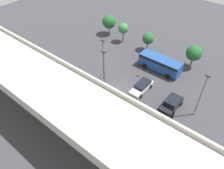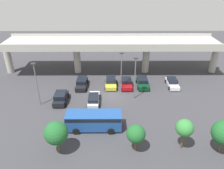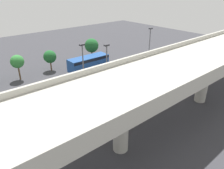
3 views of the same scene
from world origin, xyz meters
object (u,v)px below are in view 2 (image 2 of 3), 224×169
(tree_front_centre, at_px, (136,134))
(tree_front_far_right, at_px, (224,133))
(parked_car_6, at_px, (172,83))
(traffic_cone, at_px, (108,110))
(parked_car_2, at_px, (94,99))
(lamp_post_by_overpass, at_px, (135,75))
(lamp_post_near_aisle, at_px, (36,81))
(parked_car_3, at_px, (111,83))
(parked_car_1, at_px, (82,83))
(tree_front_right, at_px, (185,128))
(parked_car_5, at_px, (142,82))
(tree_front_left, at_px, (56,133))
(lamp_post_mid_lot, at_px, (121,69))
(parked_car_0, at_px, (61,98))
(parked_car_4, at_px, (126,83))
(shuttle_bus, at_px, (94,120))

(tree_front_centre, bearing_deg, tree_front_far_right, -1.46)
(parked_car_6, xyz_separation_m, traffic_cone, (-11.97, -8.55, -0.37))
(parked_car_2, bearing_deg, lamp_post_by_overpass, -77.87)
(lamp_post_near_aisle, bearing_deg, tree_front_centre, -35.57)
(parked_car_3, distance_m, traffic_cone, 8.60)
(parked_car_6, xyz_separation_m, lamp_post_by_overpass, (-7.64, -4.44, 3.71))
(parked_car_1, height_order, tree_front_right, tree_front_right)
(parked_car_2, relative_size, parked_car_6, 1.05)
(parked_car_5, xyz_separation_m, tree_front_centre, (-3.04, -16.76, 1.80))
(lamp_post_near_aisle, relative_size, traffic_cone, 10.42)
(parked_car_3, relative_size, tree_front_left, 1.00)
(lamp_post_mid_lot, distance_m, tree_front_left, 16.86)
(parked_car_2, bearing_deg, tree_front_far_right, -124.82)
(tree_front_right, bearing_deg, parked_car_2, 138.00)
(parked_car_6, bearing_deg, tree_front_far_right, 5.00)
(parked_car_6, xyz_separation_m, tree_front_left, (-17.86, -16.88, 2.23))
(tree_front_left, bearing_deg, lamp_post_mid_lot, 61.25)
(parked_car_1, relative_size, tree_front_right, 1.13)
(parked_car_3, xyz_separation_m, tree_front_right, (8.66, -16.26, 2.30))
(lamp_post_by_overpass, bearing_deg, parked_car_0, -175.01)
(tree_front_centre, height_order, traffic_cone, tree_front_centre)
(parked_car_4, bearing_deg, tree_front_right, 19.67)
(parked_car_3, height_order, tree_front_far_right, tree_front_far_right)
(lamp_post_by_overpass, relative_size, tree_front_left, 1.72)
(tree_front_left, bearing_deg, parked_car_1, 87.24)
(parked_car_6, relative_size, lamp_post_near_aisle, 0.62)
(parked_car_5, bearing_deg, parked_car_0, -68.60)
(lamp_post_near_aisle, distance_m, tree_front_left, 11.85)
(parked_car_1, bearing_deg, parked_car_2, 24.52)
(lamp_post_mid_lot, relative_size, tree_front_left, 1.73)
(lamp_post_near_aisle, xyz_separation_m, tree_front_centre, (14.45, -10.33, -1.77))
(tree_front_centre, xyz_separation_m, traffic_cone, (-3.32, 8.12, -2.23))
(lamp_post_near_aisle, relative_size, lamp_post_by_overpass, 0.98)
(tree_front_right, bearing_deg, parked_car_0, 147.70)
(parked_car_3, distance_m, lamp_post_near_aisle, 13.64)
(parked_car_3, bearing_deg, parked_car_0, -56.32)
(parked_car_1, height_order, shuttle_bus, shuttle_bus)
(parked_car_0, height_order, tree_front_centre, tree_front_centre)
(parked_car_3, height_order, tree_front_right, tree_front_right)
(parked_car_2, height_order, tree_front_left, tree_front_left)
(parked_car_3, height_order, tree_front_left, tree_front_left)
(lamp_post_mid_lot, bearing_deg, parked_car_6, 12.44)
(traffic_cone, bearing_deg, tree_front_right, -40.31)
(parked_car_0, bearing_deg, lamp_post_by_overpass, -85.01)
(parked_car_2, distance_m, lamp_post_near_aisle, 9.43)
(parked_car_0, xyz_separation_m, lamp_post_near_aisle, (-3.21, -0.84, 3.51))
(traffic_cone, bearing_deg, parked_car_3, 87.37)
(parked_car_0, relative_size, parked_car_5, 0.95)
(parked_car_0, distance_m, lamp_post_by_overpass, 12.80)
(parked_car_1, distance_m, parked_car_6, 17.05)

